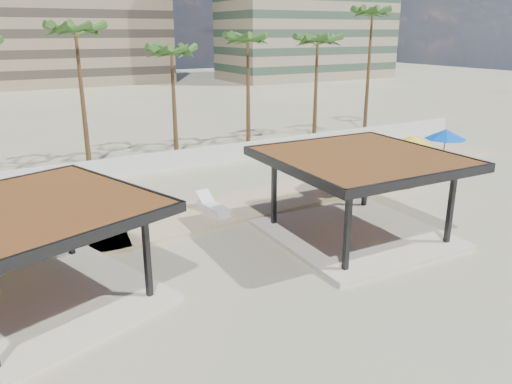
% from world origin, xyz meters
% --- Properties ---
extents(ground, '(200.00, 200.00, 0.00)m').
position_xyz_m(ground, '(0.00, 0.00, 0.00)').
color(ground, tan).
rests_on(ground, ground).
extents(promenade, '(44.45, 7.97, 0.24)m').
position_xyz_m(promenade, '(2.00, 7.67, 0.06)').
color(promenade, '#C6B284').
rests_on(promenade, ground).
extents(boundary_wall, '(56.00, 0.30, 1.20)m').
position_xyz_m(boundary_wall, '(0.00, 16.00, 0.60)').
color(boundary_wall, silver).
rests_on(boundary_wall, ground).
extents(pavilion_central, '(7.67, 7.67, 3.78)m').
position_xyz_m(pavilion_central, '(4.76, 1.03, 2.25)').
color(pavilion_central, beige).
rests_on(pavilion_central, ground).
extents(pavilion_west, '(8.91, 8.91, 3.56)m').
position_xyz_m(pavilion_west, '(-8.25, 1.80, 2.13)').
color(pavilion_west, beige).
rests_on(pavilion_west, ground).
extents(umbrella_b, '(4.13, 4.13, 2.87)m').
position_xyz_m(umbrella_b, '(-8.67, 5.80, 2.65)').
color(umbrella_b, beige).
rests_on(umbrella_b, promenade).
extents(umbrella_c, '(3.85, 3.85, 2.89)m').
position_xyz_m(umbrella_c, '(8.90, 5.80, 2.66)').
color(umbrella_c, beige).
rests_on(umbrella_c, promenade).
extents(umbrella_d, '(2.72, 2.72, 2.41)m').
position_xyz_m(umbrella_d, '(17.70, 7.32, 2.25)').
color(umbrella_d, beige).
rests_on(umbrella_d, promenade).
extents(umbrella_e, '(3.52, 3.52, 2.52)m').
position_xyz_m(umbrella_e, '(13.84, 6.59, 2.34)').
color(umbrella_e, beige).
rests_on(umbrella_e, promenade).
extents(umbrella_f, '(3.20, 3.20, 2.63)m').
position_xyz_m(umbrella_f, '(-7.29, 7.06, 2.44)').
color(umbrella_f, beige).
rests_on(umbrella_f, promenade).
extents(lounger_a, '(1.31, 2.21, 0.80)m').
position_xyz_m(lounger_a, '(-6.92, 5.85, 0.37)').
color(lounger_a, silver).
rests_on(lounger_a, promenade).
extents(lounger_b, '(0.94, 2.33, 0.86)m').
position_xyz_m(lounger_b, '(0.39, 6.71, 0.39)').
color(lounger_b, silver).
rests_on(lounger_b, promenade).
extents(lounger_c, '(1.82, 2.51, 0.92)m').
position_xyz_m(lounger_c, '(11.86, 5.85, 0.40)').
color(lounger_c, silver).
rests_on(lounger_c, promenade).
extents(lounger_d, '(0.74, 1.99, 0.74)m').
position_xyz_m(lounger_d, '(16.69, 7.16, 0.36)').
color(lounger_d, silver).
rests_on(lounger_d, promenade).
extents(palm_d, '(3.00, 3.00, 9.71)m').
position_xyz_m(palm_d, '(-3.00, 18.90, 8.52)').
color(palm_d, brown).
rests_on(palm_d, ground).
extents(palm_e, '(3.00, 3.00, 8.31)m').
position_xyz_m(palm_e, '(3.00, 18.40, 7.20)').
color(palm_e, brown).
rests_on(palm_e, ground).
extents(palm_f, '(3.00, 3.00, 9.06)m').
position_xyz_m(palm_f, '(9.00, 18.60, 7.91)').
color(palm_f, brown).
rests_on(palm_f, ground).
extents(palm_g, '(3.00, 3.00, 8.93)m').
position_xyz_m(palm_g, '(15.00, 18.20, 7.79)').
color(palm_g, brown).
rests_on(palm_g, ground).
extents(palm_h, '(3.00, 3.00, 11.11)m').
position_xyz_m(palm_h, '(21.00, 18.80, 9.82)').
color(palm_h, brown).
rests_on(palm_h, ground).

